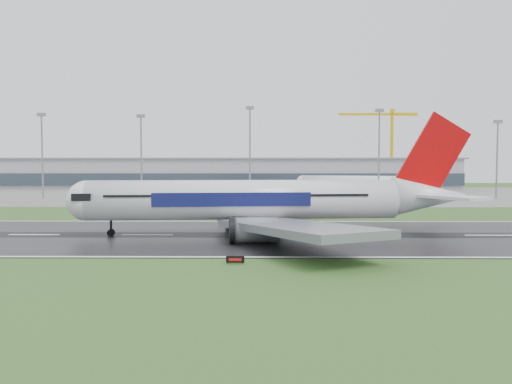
{
  "coord_description": "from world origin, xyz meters",
  "views": [
    {
      "loc": [
        19.99,
        -90.75,
        12.46
      ],
      "look_at": [
        18.96,
        12.0,
        7.0
      ],
      "focal_mm": 36.61,
      "sensor_mm": 36.0,
      "label": 1
    }
  ],
  "objects": [
    {
      "name": "ground",
      "position": [
        0.0,
        0.0,
        0.0
      ],
      "size": [
        520.0,
        520.0,
        0.0
      ],
      "primitive_type": "plane",
      "color": "#2B531E",
      "rests_on": "ground"
    },
    {
      "name": "runway",
      "position": [
        0.0,
        0.0,
        0.05
      ],
      "size": [
        400.0,
        45.0,
        0.1
      ],
      "primitive_type": "cube",
      "color": "black",
      "rests_on": "ground"
    },
    {
      "name": "apron",
      "position": [
        0.0,
        125.0,
        0.04
      ],
      "size": [
        400.0,
        130.0,
        0.08
      ],
      "primitive_type": "cube",
      "color": "slate",
      "rests_on": "ground"
    },
    {
      "name": "terminal",
      "position": [
        0.0,
        185.0,
        7.5
      ],
      "size": [
        240.0,
        36.0,
        15.0
      ],
      "primitive_type": "cube",
      "color": "gray",
      "rests_on": "ground"
    },
    {
      "name": "main_airliner",
      "position": [
        21.97,
        0.85,
        10.5
      ],
      "size": [
        76.57,
        73.55,
        20.81
      ],
      "primitive_type": null,
      "rotation": [
        0.0,
        0.0,
        0.1
      ],
      "color": "silver",
      "rests_on": "runway"
    },
    {
      "name": "parked_airliner",
      "position": [
        58.91,
        108.08,
        8.32
      ],
      "size": [
        71.18,
        68.94,
        16.47
      ],
      "primitive_type": null,
      "rotation": [
        0.0,
        0.0,
        -0.37
      ],
      "color": "silver",
      "rests_on": "apron"
    },
    {
      "name": "tower_crane",
      "position": [
        92.45,
        200.0,
        21.57
      ],
      "size": [
        43.64,
        3.03,
        43.14
      ],
      "primitive_type": null,
      "rotation": [
        0.0,
        0.0,
        0.02
      ],
      "color": "#DCA906",
      "rests_on": "ground"
    },
    {
      "name": "runway_sign",
      "position": [
        16.74,
        -26.26,
        0.52
      ],
      "size": [
        2.31,
        0.48,
        1.04
      ],
      "primitive_type": null,
      "rotation": [
        0.0,
        0.0,
        -0.1
      ],
      "color": "black",
      "rests_on": "ground"
    },
    {
      "name": "floodmast_1",
      "position": [
        -60.39,
        100.0,
        15.0
      ],
      "size": [
        0.64,
        0.64,
        30.01
      ],
      "primitive_type": "cylinder",
      "color": "gray",
      "rests_on": "ground"
    },
    {
      "name": "floodmast_2",
      "position": [
        -23.96,
        100.0,
        14.73
      ],
      "size": [
        0.64,
        0.64,
        29.46
      ],
      "primitive_type": "cylinder",
      "color": "gray",
      "rests_on": "ground"
    },
    {
      "name": "floodmast_3",
      "position": [
        15.85,
        100.0,
        16.21
      ],
      "size": [
        0.64,
        0.64,
        32.43
      ],
      "primitive_type": "cylinder",
      "color": "gray",
      "rests_on": "ground"
    },
    {
      "name": "floodmast_4",
      "position": [
        62.92,
        100.0,
        15.72
      ],
      "size": [
        0.64,
        0.64,
        31.44
      ],
      "primitive_type": "cylinder",
      "color": "gray",
      "rests_on": "ground"
    },
    {
      "name": "floodmast_5",
      "position": [
        105.82,
        100.0,
        13.66
      ],
      "size": [
        0.64,
        0.64,
        27.33
      ],
      "primitive_type": "cylinder",
      "color": "gray",
      "rests_on": "ground"
    }
  ]
}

